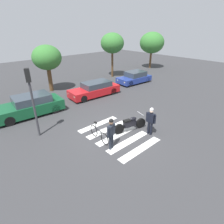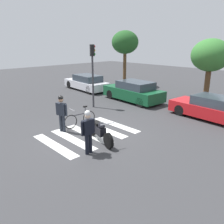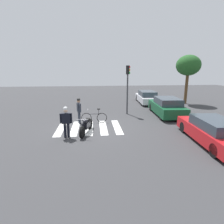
% 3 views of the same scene
% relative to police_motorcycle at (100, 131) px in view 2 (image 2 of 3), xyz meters
% --- Properties ---
extents(ground_plane, '(60.00, 60.00, 0.00)m').
position_rel_police_motorcycle_xyz_m(ground_plane, '(-0.96, 0.14, -0.46)').
color(ground_plane, '#38383A').
extents(police_motorcycle, '(2.20, 0.83, 1.04)m').
position_rel_police_motorcycle_xyz_m(police_motorcycle, '(0.00, 0.00, 0.00)').
color(police_motorcycle, black).
rests_on(police_motorcycle, ground_plane).
extents(leaning_bicycle, '(0.46, 1.79, 1.02)m').
position_rel_police_motorcycle_xyz_m(leaning_bicycle, '(-2.06, 0.48, -0.07)').
color(leaning_bicycle, black).
rests_on(leaning_bicycle, ground_plane).
extents(officer_on_foot, '(0.23, 0.66, 1.73)m').
position_rel_police_motorcycle_xyz_m(officer_on_foot, '(0.58, -1.05, 0.53)').
color(officer_on_foot, black).
rests_on(officer_on_foot, ground_plane).
extents(officer_by_motorcycle, '(0.65, 0.33, 1.78)m').
position_rel_police_motorcycle_xyz_m(officer_by_motorcycle, '(-2.06, -0.56, 0.57)').
color(officer_by_motorcycle, '#1E232D').
rests_on(officer_by_motorcycle, ground_plane).
extents(crosswalk_stripes, '(3.00, 4.05, 0.01)m').
position_rel_police_motorcycle_xyz_m(crosswalk_stripes, '(-0.96, 0.14, -0.46)').
color(crosswalk_stripes, silver).
rests_on(crosswalk_stripes, ground_plane).
extents(car_white_van, '(4.77, 2.10, 1.35)m').
position_rel_police_motorcycle_xyz_m(car_white_van, '(-9.15, 6.36, 0.19)').
color(car_white_van, black).
rests_on(car_white_van, ground_plane).
extents(car_green_compact, '(4.68, 2.20, 1.45)m').
position_rel_police_motorcycle_xyz_m(car_green_compact, '(-3.66, 6.39, 0.24)').
color(car_green_compact, black).
rests_on(car_green_compact, ground_plane).
extents(car_red_convertible, '(4.80, 2.04, 1.31)m').
position_rel_police_motorcycle_xyz_m(car_red_convertible, '(2.18, 6.40, 0.17)').
color(car_red_convertible, black).
rests_on(car_red_convertible, ground_plane).
extents(traffic_light_pole, '(0.31, 0.36, 3.97)m').
position_rel_police_motorcycle_xyz_m(traffic_light_pole, '(-4.38, 3.26, 2.22)').
color(traffic_light_pole, '#38383D').
rests_on(traffic_light_pole, ground_plane).
extents(street_tree_near, '(2.51, 2.51, 5.15)m').
position_rel_police_motorcycle_xyz_m(street_tree_near, '(-8.41, 10.48, 3.57)').
color(street_tree_near, brown).
rests_on(street_tree_near, ground_plane).
extents(street_tree_mid, '(2.67, 2.67, 4.36)m').
position_rel_police_motorcycle_xyz_m(street_tree_mid, '(-0.17, 10.48, 2.72)').
color(street_tree_mid, brown).
rests_on(street_tree_mid, ground_plane).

